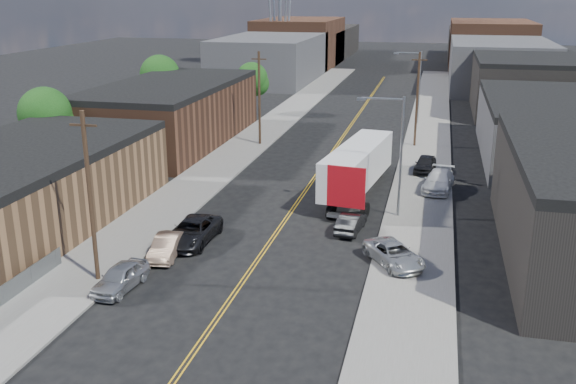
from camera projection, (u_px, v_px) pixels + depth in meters
The scene contains 30 objects.
ground at pixel (353, 122), 81.88m from camera, with size 260.00×260.00×0.00m, color black.
centerline at pixel (334, 149), 67.96m from camera, with size 0.32×120.00×0.01m, color gold.
sidewalk_left at pixel (249, 144), 70.00m from camera, with size 5.00×140.00×0.15m, color slate.
sidewalk_right at pixel (426, 153), 65.87m from camera, with size 5.00×140.00×0.15m, color slate.
warehouse_tan at pixel (27, 185), 45.97m from camera, with size 12.00×22.00×5.60m.
warehouse_brown at pixel (171, 113), 69.95m from camera, with size 12.00×26.00×6.60m.
industrial_right_b at pixel (557, 129), 63.18m from camera, with size 14.00×24.00×6.10m.
industrial_right_c at pixel (527, 84), 87.08m from camera, with size 14.00×22.00×7.60m.
skyline_left_a at pixel (271, 59), 117.50m from camera, with size 16.00×30.00×8.00m, color #39393C.
skyline_right_a at pixel (499, 64), 108.80m from camera, with size 16.00×30.00×8.00m, color #39393C.
skyline_left_b at pixel (300, 42), 140.40m from camera, with size 16.00×26.00×10.00m, color #503020.
skyline_right_b at pixel (490, 46), 131.69m from camera, with size 16.00×26.00×10.00m, color #503020.
skyline_left_c at pixel (317, 42), 159.41m from camera, with size 16.00×40.00×7.00m, color black.
skyline_right_c at pixel (484, 45), 150.71m from camera, with size 16.00×40.00×7.00m, color black.
streetlight_near at pixel (396, 147), 46.13m from camera, with size 3.39×0.25×9.00m.
streetlight_far at pixel (416, 82), 78.61m from camera, with size 3.39×0.25×9.00m.
utility_pole_left_near at pixel (90, 197), 35.71m from camera, with size 1.60×0.26×10.00m.
utility_pole_left_far at pixel (259, 98), 68.19m from camera, with size 1.60×0.26×10.00m.
utility_pole_right at pixel (417, 99), 67.40m from camera, with size 1.60×0.26×10.00m.
tree_left_near at pixel (46, 117), 57.68m from camera, with size 4.85×4.76×7.91m.
tree_left_mid at pixel (161, 78), 80.79m from camera, with size 5.10×5.04×8.37m.
tree_left_far at pixel (252, 80), 85.39m from camera, with size 4.35×4.20×6.97m.
semi_truck at pixel (360, 163), 53.02m from camera, with size 4.49×16.70×4.29m.
car_left_a at pixel (120, 277), 36.03m from camera, with size 1.72×4.28×1.46m, color #B4B7BA.
car_left_b at pixel (167, 246), 40.42m from camera, with size 1.47×4.22×1.39m, color #967862.
car_left_c at pixel (192, 232), 42.65m from camera, with size 2.62×5.68×1.58m, color black.
car_right_oncoming at pixel (351, 223), 44.64m from camera, with size 1.41×4.05×1.33m, color black.
car_right_lot_a at pixel (394, 254), 38.98m from camera, with size 2.20×4.78×1.33m, color #B8BBBD.
car_right_lot_b at pixel (439, 181), 53.39m from camera, with size 2.20×5.41×1.57m, color silver.
car_right_lot_c at pixel (425, 164), 58.82m from camera, with size 1.73×4.29×1.46m, color black.
Camera 1 is at (10.30, -20.54, 16.20)m, focal length 40.00 mm.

